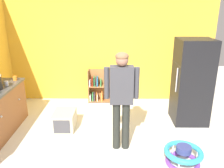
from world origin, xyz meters
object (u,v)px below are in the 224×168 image
baby_walker (183,155)px  white_cup (6,83)px  pet_carrier (65,120)px  refrigerator (192,82)px  bookshelf (102,88)px  standing_person (122,93)px  amber_bottle (0,79)px  orange_cup (15,78)px

baby_walker → white_cup: size_ratio=6.36×
baby_walker → pet_carrier: pet_carrier is taller
refrigerator → bookshelf: refrigerator is taller
standing_person → baby_walker: 1.38m
white_cup → amber_bottle: bearing=150.7°
pet_carrier → amber_bottle: size_ratio=2.24×
bookshelf → standing_person: bearing=-78.3°
standing_person → white_cup: size_ratio=17.96×
refrigerator → baby_walker: 1.75m
pet_carrier → refrigerator: bearing=8.2°
refrigerator → white_cup: refrigerator is taller
pet_carrier → standing_person: bearing=-30.7°
orange_cup → amber_bottle: bearing=-127.3°
amber_bottle → bookshelf: bearing=33.6°
refrigerator → amber_bottle: 3.90m
pet_carrier → amber_bottle: amber_bottle is taller
refrigerator → baby_walker: bearing=-109.6°
bookshelf → amber_bottle: (-1.96, -1.30, 0.63)m
bookshelf → baby_walker: (1.41, -2.58, -0.21)m
standing_person → white_cup: 2.36m
baby_walker → amber_bottle: (-3.36, 1.28, 0.84)m
baby_walker → white_cup: white_cup is taller
white_cup → bookshelf: bearing=37.6°
baby_walker → white_cup: 3.51m
standing_person → amber_bottle: size_ratio=6.94×
baby_walker → amber_bottle: amber_bottle is taller
refrigerator → baby_walker: (-0.53, -1.50, -0.73)m
white_cup → orange_cup: (0.03, 0.33, 0.00)m
baby_walker → amber_bottle: 3.70m
bookshelf → pet_carrier: (-0.69, -1.46, -0.19)m
amber_bottle → baby_walker: bearing=-20.9°
bookshelf → orange_cup: (-1.77, -1.05, 0.58)m
bookshelf → standing_person: size_ratio=0.50×
baby_walker → pet_carrier: 2.37m
orange_cup → baby_walker: bearing=-25.7°
standing_person → baby_walker: size_ratio=2.83×
standing_person → pet_carrier: bearing=149.3°
refrigerator → white_cup: size_ratio=18.74×
bookshelf → baby_walker: 2.95m
standing_person → orange_cup: standing_person is taller
baby_walker → refrigerator: bearing=70.4°
bookshelf → amber_bottle: amber_bottle is taller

